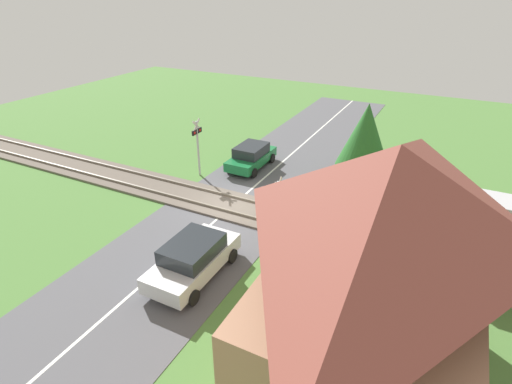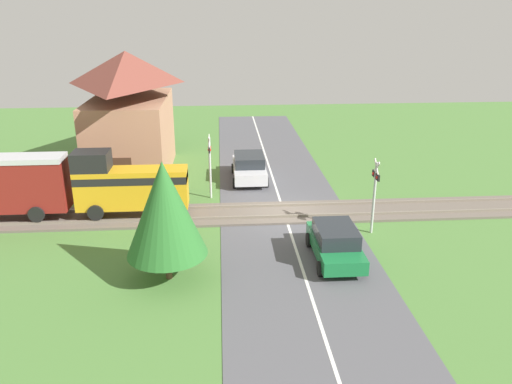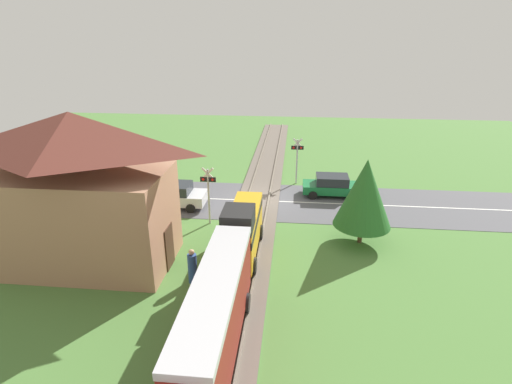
% 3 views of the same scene
% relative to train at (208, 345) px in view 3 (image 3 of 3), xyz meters
% --- Properties ---
extents(ground_plane, '(60.00, 60.00, 0.00)m').
position_rel_train_xyz_m(ground_plane, '(0.00, -15.56, -1.89)').
color(ground_plane, '#4C7A38').
extents(road_surface, '(48.00, 6.40, 0.02)m').
position_rel_train_xyz_m(road_surface, '(0.00, -15.56, -1.88)').
color(road_surface, '#515156').
rests_on(road_surface, ground_plane).
extents(track_bed, '(2.80, 48.00, 0.24)m').
position_rel_train_xyz_m(track_bed, '(0.00, -15.56, -1.82)').
color(track_bed, '#665B51').
rests_on(track_bed, ground_plane).
extents(train, '(1.58, 21.30, 3.18)m').
position_rel_train_xyz_m(train, '(0.00, 0.00, 0.00)').
color(train, gold).
rests_on(train, track_bed).
extents(car_near_crossing, '(3.95, 1.88, 1.47)m').
position_rel_train_xyz_m(car_near_crossing, '(-4.96, -17.00, -1.12)').
color(car_near_crossing, '#197038').
rests_on(car_near_crossing, ground_plane).
extents(car_far_side, '(4.27, 2.04, 1.56)m').
position_rel_train_xyz_m(car_far_side, '(5.42, -14.12, -1.08)').
color(car_far_side, silver).
rests_on(car_far_side, ground_plane).
extents(crossing_signal_west_approach, '(0.90, 0.18, 3.48)m').
position_rel_train_xyz_m(crossing_signal_west_approach, '(-2.52, -19.25, 0.32)').
color(crossing_signal_west_approach, '#B7B7B7').
rests_on(crossing_signal_west_approach, ground_plane).
extents(crossing_signal_east_approach, '(0.90, 0.18, 3.48)m').
position_rel_train_xyz_m(crossing_signal_east_approach, '(2.52, -11.86, 0.32)').
color(crossing_signal_east_approach, '#B7B7B7').
rests_on(crossing_signal_east_approach, ground_plane).
extents(station_building, '(8.49, 4.79, 7.38)m').
position_rel_train_xyz_m(station_building, '(7.37, -7.04, 1.73)').
color(station_building, '#AD7A5B').
rests_on(station_building, ground_plane).
extents(pedestrian_by_station, '(0.41, 0.41, 1.67)m').
position_rel_train_xyz_m(pedestrian_by_station, '(2.02, -5.83, -1.13)').
color(pedestrian_by_station, '#2D4C8E').
rests_on(pedestrian_by_station, ground_plane).
extents(tree_roadside_hedge, '(3.01, 3.01, 4.66)m').
position_rel_train_xyz_m(tree_roadside_hedge, '(-5.99, -10.38, 0.96)').
color(tree_roadside_hedge, brown).
rests_on(tree_roadside_hedge, ground_plane).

